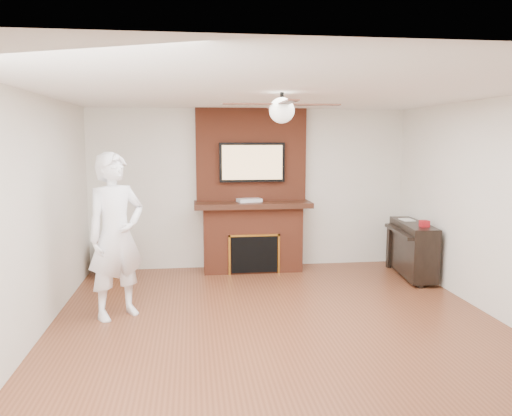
{
  "coord_description": "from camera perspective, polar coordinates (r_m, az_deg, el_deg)",
  "views": [
    {
      "loc": [
        -0.92,
        -5.06,
        2.03
      ],
      "look_at": [
        -0.15,
        0.9,
        1.2
      ],
      "focal_mm": 35.0,
      "sensor_mm": 36.0,
      "label": 1
    }
  ],
  "objects": [
    {
      "name": "tv",
      "position": [
        7.62,
        -0.45,
        5.24
      ],
      "size": [
        1.0,
        0.08,
        0.6
      ],
      "color": "black",
      "rests_on": "fireplace"
    },
    {
      "name": "person",
      "position": [
        5.86,
        -15.7,
        -3.09
      ],
      "size": [
        0.83,
        0.78,
        1.89
      ],
      "primitive_type": "imported",
      "rotation": [
        0.0,
        0.0,
        0.63
      ],
      "color": "white",
      "rests_on": "ground"
    },
    {
      "name": "ceiling_fan",
      "position": [
        5.15,
        2.97,
        11.21
      ],
      "size": [
        1.21,
        1.21,
        0.31
      ],
      "color": "black",
      "rests_on": "room_shell"
    },
    {
      "name": "candle_green",
      "position": [
        7.7,
        -0.43,
        -7.11
      ],
      "size": [
        0.08,
        0.08,
        0.08
      ],
      "primitive_type": "cylinder",
      "color": "#3F772F",
      "rests_on": "ground"
    },
    {
      "name": "piano",
      "position": [
        7.75,
        17.42,
        -4.38
      ],
      "size": [
        0.6,
        1.27,
        0.9
      ],
      "rotation": [
        0.0,
        0.0,
        -0.12
      ],
      "color": "black",
      "rests_on": "ground"
    },
    {
      "name": "candle_blue",
      "position": [
        7.7,
        0.57,
        -7.1
      ],
      "size": [
        0.06,
        0.06,
        0.08
      ],
      "primitive_type": "cylinder",
      "color": "#3859AA",
      "rests_on": "ground"
    },
    {
      "name": "room_shell",
      "position": [
        5.2,
        2.88,
        -0.77
      ],
      "size": [
        5.36,
        5.86,
        2.86
      ],
      "color": "brown",
      "rests_on": "ground"
    },
    {
      "name": "cable_box",
      "position": [
        7.61,
        -0.78,
        0.9
      ],
      "size": [
        0.4,
        0.28,
        0.05
      ],
      "primitive_type": "cube",
      "rotation": [
        0.0,
        0.0,
        0.24
      ],
      "color": "silver",
      "rests_on": "fireplace"
    },
    {
      "name": "candle_cream",
      "position": [
        7.72,
        1.0,
        -6.89
      ],
      "size": [
        0.09,
        0.09,
        0.13
      ],
      "primitive_type": "cylinder",
      "color": "#FBF3C7",
      "rests_on": "ground"
    },
    {
      "name": "fireplace",
      "position": [
        7.73,
        -0.48,
        0.18
      ],
      "size": [
        1.78,
        0.64,
        2.5
      ],
      "color": "brown",
      "rests_on": "ground"
    },
    {
      "name": "side_table",
      "position": [
        7.84,
        -16.02,
        -5.49
      ],
      "size": [
        0.56,
        0.56,
        0.57
      ],
      "rotation": [
        0.0,
        0.0,
        0.16
      ],
      "color": "brown",
      "rests_on": "ground"
    }
  ]
}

